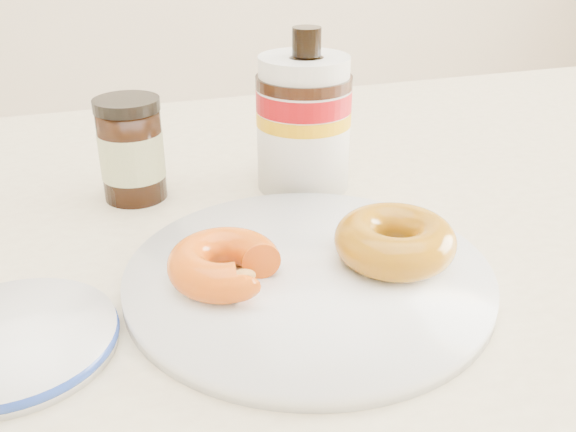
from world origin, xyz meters
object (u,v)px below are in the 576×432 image
object	(u,v)px
dining_table	(344,304)
donut_bitten	(224,264)
blue_rim_saucer	(12,340)
syrup_bottle	(306,112)
nutella_jar	(304,118)
dark_jar	(132,150)
plate	(308,276)
donut_whole	(395,240)

from	to	relation	value
dining_table	donut_bitten	distance (m)	0.19
dining_table	blue_rim_saucer	bearing A→B (deg)	-161.49
dining_table	donut_bitten	bearing A→B (deg)	-150.11
syrup_bottle	blue_rim_saucer	distance (m)	0.34
donut_bitten	nutella_jar	bearing A→B (deg)	63.02
dining_table	dark_jar	distance (m)	0.25
donut_bitten	dark_jar	world-z (taller)	dark_jar
dining_table	donut_bitten	world-z (taller)	donut_bitten
syrup_bottle	dark_jar	bearing A→B (deg)	169.82
plate	nutella_jar	xyz separation A→B (m)	(0.06, 0.18, 0.06)
donut_bitten	plate	bearing A→B (deg)	5.32
plate	blue_rim_saucer	world-z (taller)	same
plate	syrup_bottle	bearing A→B (deg)	71.20
donut_bitten	nutella_jar	xyz separation A→B (m)	(0.12, 0.18, 0.04)
nutella_jar	syrup_bottle	distance (m)	0.01
nutella_jar	blue_rim_saucer	xyz separation A→B (m)	(-0.27, -0.20, -0.06)
dining_table	donut_bitten	size ratio (longest dim) A/B	16.79
dining_table	blue_rim_saucer	size ratio (longest dim) A/B	10.18
dining_table	dark_jar	world-z (taller)	dark_jar
donut_bitten	donut_whole	world-z (taller)	donut_whole
dining_table	nutella_jar	bearing A→B (deg)	93.57
dining_table	plate	bearing A→B (deg)	-130.42
dining_table	dark_jar	xyz separation A→B (m)	(-0.17, 0.13, 0.13)
blue_rim_saucer	plate	bearing A→B (deg)	4.11
dark_jar	blue_rim_saucer	bearing A→B (deg)	-115.16
donut_bitten	donut_whole	distance (m)	0.13
nutella_jar	dark_jar	size ratio (longest dim) A/B	1.33
plate	donut_whole	size ratio (longest dim) A/B	2.98
nutella_jar	syrup_bottle	world-z (taller)	syrup_bottle
donut_whole	plate	bearing A→B (deg)	173.59
plate	nutella_jar	bearing A→B (deg)	71.80
plate	dark_jar	bearing A→B (deg)	117.53
syrup_bottle	dining_table	bearing A→B (deg)	-86.34
dining_table	syrup_bottle	world-z (taller)	syrup_bottle
plate	dark_jar	xyz separation A→B (m)	(-0.11, 0.21, 0.04)
syrup_bottle	blue_rim_saucer	bearing A→B (deg)	-144.82
dining_table	dark_jar	size ratio (longest dim) A/B	13.97
plate	dark_jar	size ratio (longest dim) A/B	2.79
dark_jar	blue_rim_saucer	distance (m)	0.25
plate	nutella_jar	size ratio (longest dim) A/B	2.10
plate	dark_jar	distance (m)	0.24
donut_whole	dark_jar	bearing A→B (deg)	129.33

